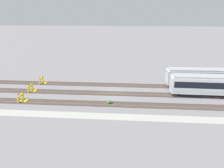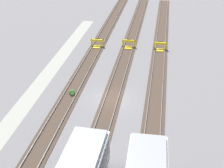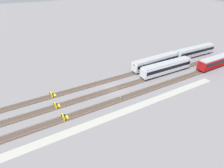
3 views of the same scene
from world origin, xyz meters
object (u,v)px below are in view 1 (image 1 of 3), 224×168
object	(u,v)px
bumper_stop_near_inner_track	(31,89)
weed_clump	(109,102)
bumper_stop_middle_track	(42,81)
subway_car_front_row_right_inner	(214,78)
bumper_stop_nearest_track	(22,98)

from	to	relation	value
bumper_stop_near_inner_track	weed_clump	world-z (taller)	bumper_stop_near_inner_track
weed_clump	bumper_stop_middle_track	bearing A→B (deg)	147.47
weed_clump	subway_car_front_row_right_inner	bearing A→B (deg)	25.99
bumper_stop_near_inner_track	bumper_stop_middle_track	xyz separation A→B (m)	(0.18, 4.77, 0.00)
subway_car_front_row_right_inner	bumper_stop_middle_track	bearing A→B (deg)	-179.99
bumper_stop_nearest_track	subway_car_front_row_right_inner	bearing A→B (deg)	15.86
bumper_stop_nearest_track	weed_clump	bearing A→B (deg)	0.65
subway_car_front_row_right_inner	weed_clump	xyz separation A→B (m)	(-19.26, -9.39, -1.80)
bumper_stop_nearest_track	bumper_stop_near_inner_track	xyz separation A→B (m)	(-0.53, 4.78, 0.00)
bumper_stop_near_inner_track	bumper_stop_middle_track	distance (m)	4.77
subway_car_front_row_right_inner	bumper_stop_nearest_track	xyz separation A→B (m)	(-33.62, -9.55, -1.53)
weed_clump	bumper_stop_nearest_track	bearing A→B (deg)	-179.35
bumper_stop_nearest_track	weed_clump	distance (m)	14.37
subway_car_front_row_right_inner	bumper_stop_middle_track	xyz separation A→B (m)	(-33.97, -0.01, -1.53)
subway_car_front_row_right_inner	bumper_stop_near_inner_track	size ratio (longest dim) A/B	9.00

